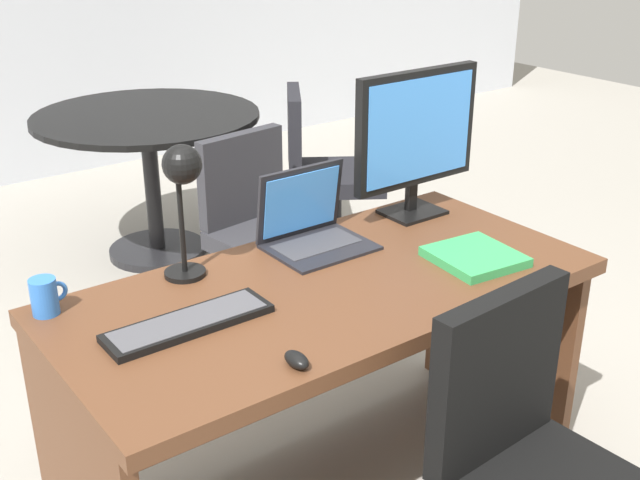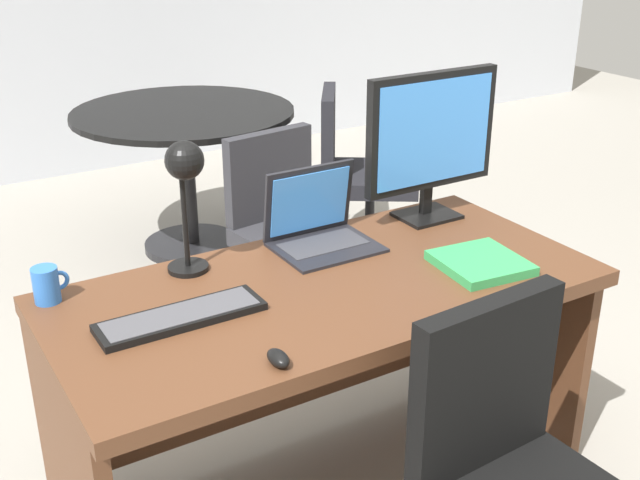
{
  "view_description": "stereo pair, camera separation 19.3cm",
  "coord_description": "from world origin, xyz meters",
  "px_view_note": "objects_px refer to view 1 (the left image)",
  "views": [
    {
      "loc": [
        -1.23,
        -1.62,
        1.75
      ],
      "look_at": [
        0.0,
        0.04,
        0.85
      ],
      "focal_mm": 44.86,
      "sensor_mm": 36.0,
      "label": 1
    },
    {
      "loc": [
        -1.07,
        -1.73,
        1.75
      ],
      "look_at": [
        0.0,
        0.04,
        0.85
      ],
      "focal_mm": 44.86,
      "sensor_mm": 36.0,
      "label": 2
    }
  ],
  "objects_px": {
    "laptop": "(309,221)",
    "keyboard": "(189,323)",
    "meeting_chair_far": "(267,247)",
    "book": "(475,257)",
    "monitor": "(417,133)",
    "meeting_table": "(149,150)",
    "mouse": "(297,360)",
    "meeting_chair_near": "(326,188)",
    "desk_lamp": "(182,183)",
    "desk": "(319,337)",
    "coffee_mug": "(45,296)"
  },
  "relations": [
    {
      "from": "laptop",
      "to": "keyboard",
      "type": "bearing_deg",
      "value": -155.65
    },
    {
      "from": "meeting_chair_far",
      "to": "book",
      "type": "bearing_deg",
      "value": -92.63
    },
    {
      "from": "monitor",
      "to": "meeting_table",
      "type": "bearing_deg",
      "value": 95.93
    },
    {
      "from": "mouse",
      "to": "meeting_chair_far",
      "type": "height_order",
      "value": "meeting_chair_far"
    },
    {
      "from": "meeting_table",
      "to": "meeting_chair_near",
      "type": "bearing_deg",
      "value": -33.33
    },
    {
      "from": "mouse",
      "to": "meeting_table",
      "type": "bearing_deg",
      "value": 73.02
    },
    {
      "from": "laptop",
      "to": "mouse",
      "type": "bearing_deg",
      "value": -128.02
    },
    {
      "from": "keyboard",
      "to": "desk_lamp",
      "type": "height_order",
      "value": "desk_lamp"
    },
    {
      "from": "desk",
      "to": "desk_lamp",
      "type": "height_order",
      "value": "desk_lamp"
    },
    {
      "from": "monitor",
      "to": "book",
      "type": "height_order",
      "value": "monitor"
    },
    {
      "from": "book",
      "to": "coffee_mug",
      "type": "xyz_separation_m",
      "value": [
        -1.15,
        0.44,
        0.04
      ]
    },
    {
      "from": "meeting_chair_far",
      "to": "desk",
      "type": "bearing_deg",
      "value": -115.22
    },
    {
      "from": "desk_lamp",
      "to": "meeting_chair_near",
      "type": "xyz_separation_m",
      "value": [
        1.43,
        1.24,
        -0.68
      ]
    },
    {
      "from": "book",
      "to": "coffee_mug",
      "type": "distance_m",
      "value": 1.23
    },
    {
      "from": "coffee_mug",
      "to": "book",
      "type": "bearing_deg",
      "value": -21.07
    },
    {
      "from": "coffee_mug",
      "to": "meeting_chair_near",
      "type": "distance_m",
      "value": 2.23
    },
    {
      "from": "mouse",
      "to": "meeting_chair_far",
      "type": "relative_size",
      "value": 0.1
    },
    {
      "from": "desk",
      "to": "meeting_chair_far",
      "type": "xyz_separation_m",
      "value": [
        0.5,
        1.07,
        -0.22
      ]
    },
    {
      "from": "laptop",
      "to": "meeting_table",
      "type": "height_order",
      "value": "laptop"
    },
    {
      "from": "monitor",
      "to": "book",
      "type": "xyz_separation_m",
      "value": [
        -0.12,
        -0.4,
        -0.27
      ]
    },
    {
      "from": "desk_lamp",
      "to": "meeting_table",
      "type": "height_order",
      "value": "desk_lamp"
    },
    {
      "from": "mouse",
      "to": "meeting_table",
      "type": "distance_m",
      "value": 2.41
    },
    {
      "from": "laptop",
      "to": "meeting_chair_near",
      "type": "height_order",
      "value": "laptop"
    },
    {
      "from": "monitor",
      "to": "desk_lamp",
      "type": "relative_size",
      "value": 1.24
    },
    {
      "from": "desk_lamp",
      "to": "coffee_mug",
      "type": "xyz_separation_m",
      "value": [
        -0.4,
        0.04,
        -0.24
      ]
    },
    {
      "from": "desk",
      "to": "mouse",
      "type": "distance_m",
      "value": 0.52
    },
    {
      "from": "meeting_chair_near",
      "to": "coffee_mug",
      "type": "bearing_deg",
      "value": -146.58
    },
    {
      "from": "laptop",
      "to": "desk",
      "type": "bearing_deg",
      "value": -119.05
    },
    {
      "from": "mouse",
      "to": "meeting_chair_near",
      "type": "bearing_deg",
      "value": 51.32
    },
    {
      "from": "desk_lamp",
      "to": "meeting_chair_far",
      "type": "bearing_deg",
      "value": 46.44
    },
    {
      "from": "mouse",
      "to": "meeting_chair_near",
      "type": "height_order",
      "value": "meeting_chair_near"
    },
    {
      "from": "mouse",
      "to": "meeting_chair_near",
      "type": "distance_m",
      "value": 2.35
    },
    {
      "from": "monitor",
      "to": "meeting_chair_near",
      "type": "distance_m",
      "value": 1.53
    },
    {
      "from": "keyboard",
      "to": "meeting_table",
      "type": "relative_size",
      "value": 0.39
    },
    {
      "from": "monitor",
      "to": "laptop",
      "type": "distance_m",
      "value": 0.49
    },
    {
      "from": "keyboard",
      "to": "meeting_chair_near",
      "type": "relative_size",
      "value": 0.51
    },
    {
      "from": "keyboard",
      "to": "mouse",
      "type": "xyz_separation_m",
      "value": [
        0.11,
        -0.32,
        0.01
      ]
    },
    {
      "from": "laptop",
      "to": "meeting_chair_far",
      "type": "relative_size",
      "value": 0.39
    },
    {
      "from": "desk",
      "to": "laptop",
      "type": "bearing_deg",
      "value": 60.95
    },
    {
      "from": "monitor",
      "to": "keyboard",
      "type": "height_order",
      "value": "monitor"
    },
    {
      "from": "monitor",
      "to": "meeting_chair_far",
      "type": "xyz_separation_m",
      "value": [
        -0.06,
        0.85,
        -0.7
      ]
    },
    {
      "from": "coffee_mug",
      "to": "meeting_chair_near",
      "type": "bearing_deg",
      "value": 33.42
    },
    {
      "from": "desk",
      "to": "keyboard",
      "type": "height_order",
      "value": "keyboard"
    },
    {
      "from": "coffee_mug",
      "to": "meeting_chair_far",
      "type": "distance_m",
      "value": 1.53
    },
    {
      "from": "desk",
      "to": "meeting_chair_near",
      "type": "relative_size",
      "value": 1.82
    },
    {
      "from": "laptop",
      "to": "keyboard",
      "type": "xyz_separation_m",
      "value": [
        -0.56,
        -0.25,
        -0.06
      ]
    },
    {
      "from": "keyboard",
      "to": "mouse",
      "type": "bearing_deg",
      "value": -70.21
    },
    {
      "from": "monitor",
      "to": "laptop",
      "type": "xyz_separation_m",
      "value": [
        -0.44,
        0.01,
        -0.21
      ]
    },
    {
      "from": "laptop",
      "to": "desk_lamp",
      "type": "bearing_deg",
      "value": -179.37
    },
    {
      "from": "monitor",
      "to": "desk_lamp",
      "type": "bearing_deg",
      "value": 179.55
    }
  ]
}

